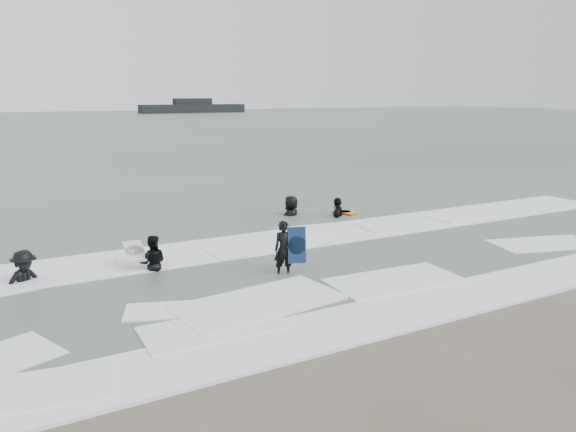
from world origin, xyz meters
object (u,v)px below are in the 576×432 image
surfer_wading (153,271)px  vessel_horizon (193,108)px  surfer_right_far (291,216)px  surfer_breaker (26,285)px  surfer_centre (284,276)px  surfer_right_near (338,217)px

surfer_wading → vessel_horizon: (44.89, 127.04, 1.38)m
vessel_horizon → surfer_wading: bearing=-109.5°
surfer_right_far → vessel_horizon: size_ratio=0.07×
surfer_breaker → surfer_right_far: bearing=-5.0°
surfer_centre → surfer_breaker: 6.59m
surfer_right_far → surfer_centre: bearing=6.6°
surfer_centre → surfer_right_far: size_ratio=0.77×
surfer_centre → vessel_horizon: 135.73m
surfer_centre → surfer_wading: (-2.96, 2.04, 0.00)m
surfer_wading → surfer_right_far: bearing=-125.9°
vessel_horizon → surfer_right_far: bearing=-107.3°
surfer_right_near → surfer_right_far: (-1.52, 1.02, 0.00)m
surfer_right_near → surfer_breaker: bearing=-32.8°
surfer_wading → surfer_right_near: (8.23, 3.40, 0.00)m
surfer_wading → surfer_right_far: surfer_right_far is taller
surfer_centre → vessel_horizon: (41.93, 129.08, 1.38)m
surfer_centre → surfer_wading: bearing=159.3°
surfer_centre → vessel_horizon: size_ratio=0.06×
surfer_right_near → vessel_horizon: size_ratio=0.07×
surfer_right_far → vessel_horizon: vessel_horizon is taller
surfer_centre → surfer_right_far: bearing=73.6°
surfer_wading → vessel_horizon: vessel_horizon is taller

